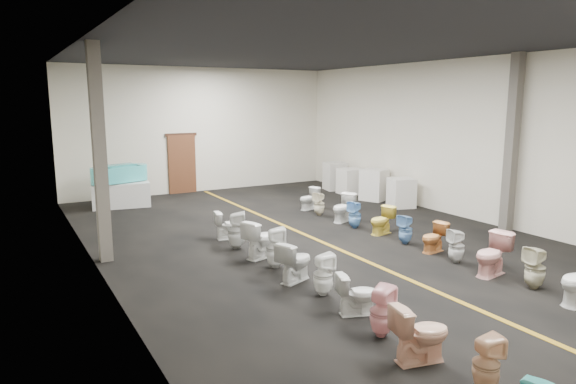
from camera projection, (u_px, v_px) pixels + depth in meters
name	position (u px, v px, depth m)	size (l,w,h in m)	color
floor	(320.00, 241.00, 12.30)	(16.00, 16.00, 0.00)	black
ceiling	(323.00, 48.00, 11.50)	(16.00, 16.00, 0.00)	black
wall_back	(202.00, 130.00, 18.75)	(10.00, 10.00, 0.00)	beige
wall_left	(95.00, 160.00, 9.48)	(16.00, 16.00, 0.00)	beige
wall_right	(471.00, 140.00, 14.33)	(16.00, 16.00, 0.00)	beige
aisle_stripe	(320.00, 241.00, 12.30)	(0.12, 15.60, 0.01)	#916A15
back_door	(182.00, 164.00, 18.53)	(1.00, 0.10, 2.10)	#562D19
door_frame	(181.00, 134.00, 18.34)	(1.15, 0.08, 0.10)	#331C11
column_left	(100.00, 154.00, 10.45)	(0.25, 0.25, 4.50)	#59544C
column_right	(512.00, 144.00, 12.92)	(0.25, 0.25, 4.50)	#59544C
display_table	(121.00, 195.00, 16.22)	(1.74, 0.87, 0.77)	silver
bathtub	(120.00, 173.00, 16.10)	(1.81, 1.02, 0.55)	#41BCBE
appliance_crate_a	(401.00, 193.00, 16.15)	(0.71, 0.71, 0.92)	silver
appliance_crate_b	(374.00, 185.00, 17.29)	(0.76, 0.76, 1.05)	silver
appliance_crate_c	(351.00, 181.00, 18.42)	(0.80, 0.80, 0.91)	silver
appliance_crate_d	(335.00, 176.00, 19.28)	(0.72, 0.72, 1.04)	beige
toilet_left_1	(486.00, 364.00, 5.93)	(0.31, 0.32, 0.69)	#E1AD84
toilet_left_2	(421.00, 333.00, 6.61)	(0.43, 0.76, 0.78)	#EFB496
toilet_left_3	(382.00, 312.00, 7.31)	(0.34, 0.35, 0.75)	#F4ABAF
toilet_left_4	(357.00, 294.00, 8.08)	(0.38, 0.66, 0.67)	white
toilet_left_5	(323.00, 274.00, 8.86)	(0.34, 0.35, 0.75)	white
toilet_left_6	(295.00, 261.00, 9.56)	(0.43, 0.76, 0.77)	silver
toilet_left_7	(275.00, 248.00, 10.32)	(0.38, 0.39, 0.84)	white
toilet_left_8	(261.00, 239.00, 10.98)	(0.46, 0.82, 0.83)	white
toilet_left_9	(236.00, 230.00, 11.62)	(0.39, 0.40, 0.86)	silver
toilet_left_10	(229.00, 225.00, 12.48)	(0.38, 0.67, 0.69)	white
toilet_right_2	(535.00, 268.00, 9.16)	(0.35, 0.36, 0.79)	beige
toilet_right_3	(492.00, 255.00, 9.85)	(0.47, 0.82, 0.84)	#EFACA6
toilet_right_4	(456.00, 246.00, 10.64)	(0.32, 0.33, 0.72)	silver
toilet_right_5	(434.00, 238.00, 11.39)	(0.37, 0.65, 0.66)	#CF8140
toilet_right_6	(406.00, 229.00, 12.02)	(0.32, 0.32, 0.71)	#6899CF
toilet_right_7	(382.00, 220.00, 12.91)	(0.39, 0.69, 0.71)	#EDD14A
toilet_right_8	(355.00, 215.00, 13.52)	(0.33, 0.34, 0.73)	#6EA9E5
toilet_right_9	(343.00, 208.00, 14.24)	(0.44, 0.76, 0.78)	white
toilet_right_10	(319.00, 204.00, 15.00)	(0.31, 0.32, 0.70)	#F1E7C8
toilet_right_11	(309.00, 199.00, 15.82)	(0.38, 0.67, 0.68)	white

